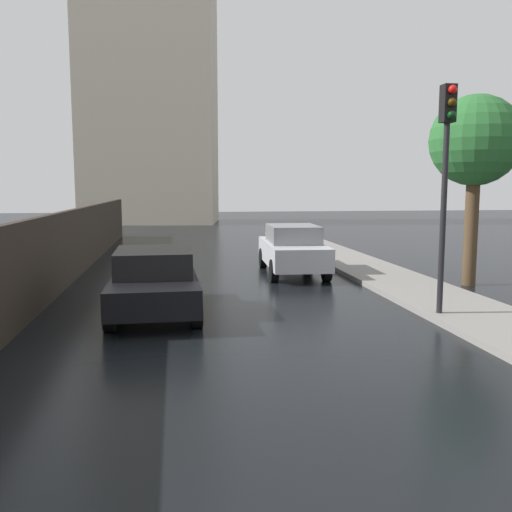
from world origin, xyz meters
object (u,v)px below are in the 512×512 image
at_px(car_silver_far_ahead, 293,249).
at_px(traffic_light, 446,158).
at_px(street_tree_near, 475,143).
at_px(car_black_near_kerb, 154,281).

relative_size(car_silver_far_ahead, traffic_light, 0.96).
height_order(car_silver_far_ahead, street_tree_near, street_tree_near).
bearing_deg(traffic_light, car_black_near_kerb, 166.33).
distance_m(traffic_light, street_tree_near, 4.71).
height_order(car_black_near_kerb, street_tree_near, street_tree_near).
bearing_deg(car_black_near_kerb, street_tree_near, -166.58).
xyz_separation_m(car_silver_far_ahead, traffic_light, (1.80, -6.43, 2.55)).
relative_size(car_black_near_kerb, car_silver_far_ahead, 0.94).
bearing_deg(car_silver_far_ahead, street_tree_near, -27.71).
height_order(traffic_light, street_tree_near, street_tree_near).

